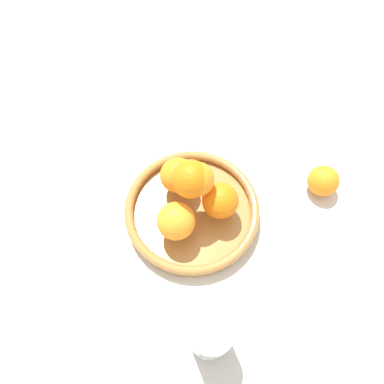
# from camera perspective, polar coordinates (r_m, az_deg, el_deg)

# --- Properties ---
(ground_plane) EXTENTS (4.00, 4.00, 0.00)m
(ground_plane) POSITION_cam_1_polar(r_m,az_deg,el_deg) (0.80, 0.00, -3.41)
(ground_plane) COLOR beige
(fruit_bowl) EXTENTS (0.28, 0.28, 0.04)m
(fruit_bowl) POSITION_cam_1_polar(r_m,az_deg,el_deg) (0.78, 0.00, -2.84)
(fruit_bowl) COLOR #A57238
(fruit_bowl) RESTS_ON ground_plane
(orange_pile) EXTENTS (0.17, 0.17, 0.13)m
(orange_pile) POSITION_cam_1_polar(r_m,az_deg,el_deg) (0.72, -0.08, -0.03)
(orange_pile) COLOR orange
(orange_pile) RESTS_ON fruit_bowl
(stray_orange) EXTENTS (0.07, 0.07, 0.07)m
(stray_orange) POSITION_cam_1_polar(r_m,az_deg,el_deg) (0.85, 19.39, 1.52)
(stray_orange) COLOR orange
(stray_orange) RESTS_ON ground_plane
(drinking_glass) EXTENTS (0.07, 0.07, 0.13)m
(drinking_glass) POSITION_cam_1_polar(r_m,az_deg,el_deg) (0.67, 2.77, -21.05)
(drinking_glass) COLOR silver
(drinking_glass) RESTS_ON ground_plane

